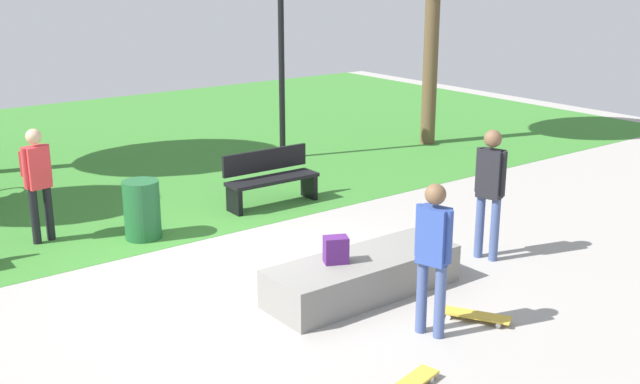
# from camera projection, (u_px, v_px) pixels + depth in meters

# --- Properties ---
(ground_plane) EXTENTS (28.00, 28.00, 0.00)m
(ground_plane) POSITION_uv_depth(u_px,v_px,m) (233.00, 274.00, 10.03)
(ground_plane) COLOR #9E9993
(grass_lawn) EXTENTS (26.60, 12.63, 0.01)m
(grass_lawn) POSITION_uv_depth(u_px,v_px,m) (39.00, 159.00, 15.89)
(grass_lawn) COLOR #387A2D
(grass_lawn) RESTS_ON ground_plane
(concrete_ledge) EXTENTS (2.48, 0.86, 0.47)m
(concrete_ledge) POSITION_uv_depth(u_px,v_px,m) (363.00, 276.00, 9.37)
(concrete_ledge) COLOR gray
(concrete_ledge) RESTS_ON ground_plane
(backpack_on_ledge) EXTENTS (0.34, 0.30, 0.32)m
(backpack_on_ledge) POSITION_uv_depth(u_px,v_px,m) (336.00, 250.00, 9.10)
(backpack_on_ledge) COLOR #4C1E66
(backpack_on_ledge) RESTS_ON concrete_ledge
(skater_performing_trick) EXTENTS (0.28, 0.42, 1.70)m
(skater_performing_trick) POSITION_uv_depth(u_px,v_px,m) (433.00, 248.00, 8.12)
(skater_performing_trick) COLOR #3F5184
(skater_performing_trick) RESTS_ON ground_plane
(skater_watching) EXTENTS (0.28, 0.42, 1.79)m
(skater_watching) POSITION_uv_depth(u_px,v_px,m) (490.00, 184.00, 10.26)
(skater_watching) COLOR #3F5184
(skater_watching) RESTS_ON ground_plane
(skateboard_spare) EXTENTS (0.57, 0.79, 0.08)m
(skateboard_spare) POSITION_uv_depth(u_px,v_px,m) (475.00, 315.00, 8.71)
(skateboard_spare) COLOR gold
(skateboard_spare) RESTS_ON ground_plane
(park_bench_near_path) EXTENTS (1.61, 0.50, 0.91)m
(park_bench_near_path) POSITION_uv_depth(u_px,v_px,m) (270.00, 177.00, 12.78)
(park_bench_near_path) COLOR black
(park_bench_near_path) RESTS_ON ground_plane
(lamp_post) EXTENTS (0.28, 0.28, 3.79)m
(lamp_post) POSITION_uv_depth(u_px,v_px,m) (281.00, 44.00, 15.32)
(lamp_post) COLOR black
(lamp_post) RESTS_ON ground_plane
(trash_bin) EXTENTS (0.53, 0.53, 0.87)m
(trash_bin) POSITION_uv_depth(u_px,v_px,m) (142.00, 210.00, 11.21)
(trash_bin) COLOR #1E592D
(trash_bin) RESTS_ON ground_plane
(pedestrian_with_backpack) EXTENTS (0.42, 0.39, 1.66)m
(pedestrian_with_backpack) POSITION_uv_depth(u_px,v_px,m) (37.00, 175.00, 10.93)
(pedestrian_with_backpack) COLOR black
(pedestrian_with_backpack) RESTS_ON ground_plane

